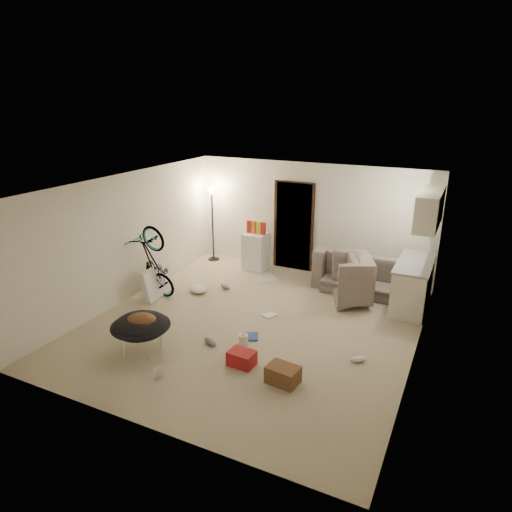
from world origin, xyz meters
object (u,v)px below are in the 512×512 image
at_px(floor_lamp, 212,209).
at_px(armchair, 369,285).
at_px(kitchen_counter, 413,285).
at_px(drink_case_a, 283,375).
at_px(bicycle, 155,278).
at_px(mini_fridge, 256,251).
at_px(drink_case_b, 242,358).
at_px(sofa, 365,275).
at_px(tv_box, 158,281).
at_px(juicer, 243,339).
at_px(saucer_chair, 141,331).

relative_size(floor_lamp, armchair, 1.70).
relative_size(kitchen_counter, drink_case_a, 3.35).
bearing_deg(kitchen_counter, bicycle, -159.21).
relative_size(floor_lamp, kitchen_counter, 1.21).
distance_m(floor_lamp, drink_case_a, 5.53).
relative_size(armchair, mini_fridge, 1.23).
bearing_deg(kitchen_counter, drink_case_b, -121.55).
height_order(floor_lamp, drink_case_a, floor_lamp).
height_order(armchair, mini_fridge, mini_fridge).
height_order(drink_case_a, drink_case_b, drink_case_a).
bearing_deg(mini_fridge, drink_case_b, -65.37).
xyz_separation_m(mini_fridge, drink_case_a, (2.34, -3.96, -0.30)).
xyz_separation_m(sofa, bicycle, (-3.73, -2.25, 0.11)).
relative_size(tv_box, drink_case_b, 2.41).
relative_size(bicycle, juicer, 6.82).
height_order(armchair, drink_case_a, armchair).
bearing_deg(saucer_chair, mini_fridge, 90.41).
bearing_deg(armchair, juicer, 126.87).
relative_size(sofa, drink_case_b, 5.34).
bearing_deg(drink_case_b, armchair, 72.72).
height_order(saucer_chair, juicer, saucer_chair).
xyz_separation_m(floor_lamp, juicer, (2.56, -3.34, -1.21)).
bearing_deg(armchair, bicycle, 89.80).
xyz_separation_m(kitchen_counter, drink_case_a, (-1.27, -3.41, -0.31)).
bearing_deg(saucer_chair, tv_box, 120.95).
bearing_deg(sofa, drink_case_b, 75.74).
xyz_separation_m(kitchen_counter, drink_case_b, (-2.00, -3.26, -0.33)).
distance_m(kitchen_counter, saucer_chair, 5.10).
height_order(bicycle, saucer_chair, bicycle).
relative_size(floor_lamp, drink_case_b, 4.62).
relative_size(armchair, juicer, 4.61).
xyz_separation_m(floor_lamp, drink_case_b, (2.83, -3.91, -1.19)).
bearing_deg(saucer_chair, bicycle, 122.07).
height_order(bicycle, drink_case_b, bicycle).
bearing_deg(tv_box, kitchen_counter, 14.56).
xyz_separation_m(saucer_chair, drink_case_b, (1.58, 0.37, -0.28)).
distance_m(kitchen_counter, drink_case_b, 3.84).
distance_m(sofa, juicer, 3.39).
distance_m(drink_case_a, juicer, 1.23).
height_order(floor_lamp, tv_box, floor_lamp).
height_order(saucer_chair, drink_case_b, saucer_chair).
relative_size(sofa, armchair, 1.97).
bearing_deg(floor_lamp, armchair, -10.96).
bearing_deg(sofa, mini_fridge, -1.39).
distance_m(sofa, drink_case_b, 3.85).
bearing_deg(drink_case_a, sofa, 93.38).
relative_size(sofa, drink_case_a, 4.67).
relative_size(tv_box, juicer, 4.09).
bearing_deg(floor_lamp, bicycle, -87.66).
xyz_separation_m(tv_box, juicer, (2.46, -0.98, -0.22)).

